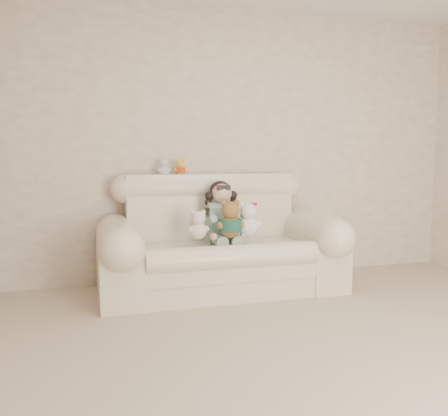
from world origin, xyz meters
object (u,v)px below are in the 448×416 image
at_px(white_cat, 248,216).
at_px(brown_teddy, 230,216).
at_px(cream_teddy, 198,222).
at_px(sofa, 221,234).
at_px(seated_child, 221,211).

bearing_deg(white_cat, brown_teddy, -155.01).
distance_m(white_cat, cream_teddy, 0.44).
bearing_deg(sofa, white_cat, -34.95).
bearing_deg(white_cat, sofa, 163.23).
bearing_deg(seated_child, white_cat, -55.87).
distance_m(sofa, white_cat, 0.30).
relative_size(brown_teddy, cream_teddy, 1.32).
relative_size(sofa, brown_teddy, 5.52).
relative_size(seated_child, cream_teddy, 1.95).
relative_size(sofa, white_cat, 5.92).
bearing_deg(sofa, seated_child, 70.20).
distance_m(seated_child, cream_teddy, 0.35).
relative_size(white_cat, cream_teddy, 1.23).
bearing_deg(white_cat, seated_child, 146.25).
bearing_deg(cream_teddy, sofa, 24.46).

